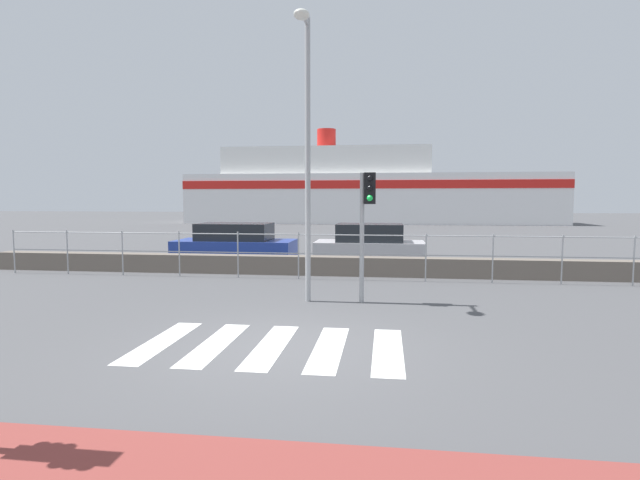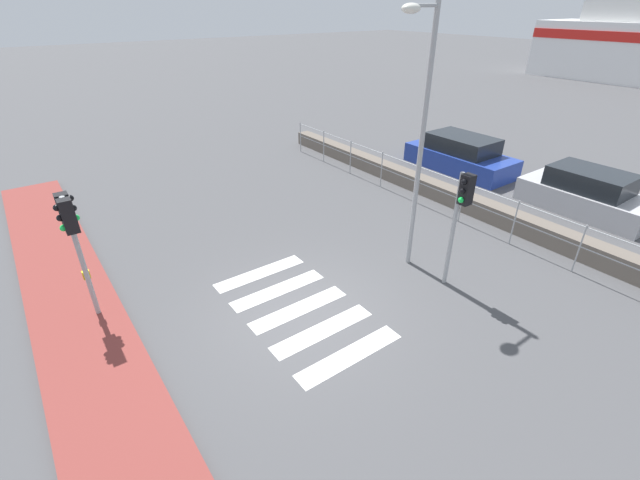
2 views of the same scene
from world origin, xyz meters
name	(u,v)px [view 2 (image 2 of 2)]	position (x,y,z in m)	size (l,w,h in m)	color
ground_plane	(303,313)	(0.00, 0.00, 0.00)	(160.00, 160.00, 0.00)	#4C4C4F
sidewalk_brick	(107,399)	(0.00, -4.10, 0.06)	(24.00, 1.80, 0.12)	brown
crosswalk	(299,309)	(-0.17, 0.00, 0.00)	(4.05, 2.40, 0.01)	silver
seawall	(501,216)	(0.00, 7.39, 0.28)	(21.82, 0.55, 0.56)	#6B6056
harbor_fence	(488,206)	(0.00, 6.52, 0.87)	(19.68, 0.04, 1.34)	#9EA0A3
traffic_light_near	(71,226)	(-2.53, -3.69, 2.24)	(0.58, 0.41, 2.87)	#9EA0A3
traffic_light_far	(461,206)	(1.16, 3.48, 2.10)	(0.34, 0.32, 2.85)	#9EA0A3
streetlamp	(419,119)	(-0.14, 3.28, 3.80)	(0.32, 1.02, 6.15)	#9EA0A3
parked_car_blue	(460,155)	(-3.98, 10.45, 0.59)	(4.39, 1.90, 1.39)	#233D9E
parked_car_silver	(586,194)	(1.00, 10.45, 0.60)	(3.89, 1.77, 1.40)	#BCBCC1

